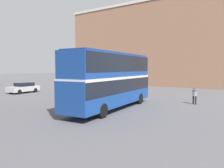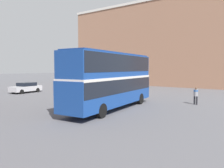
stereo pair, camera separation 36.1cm
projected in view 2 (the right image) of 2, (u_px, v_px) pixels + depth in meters
ground_plane at (106, 108)px, 19.19m from camera, size 240.00×240.00×0.00m
building_row_right at (157, 45)px, 46.85m from camera, size 10.68×36.84×16.82m
double_decker_bus at (112, 77)px, 18.53m from camera, size 11.34×3.56×4.75m
pedestrian_foreground at (196, 94)px, 20.83m from camera, size 0.52×0.52×1.67m
parked_car_kerb_near at (26, 88)px, 30.96m from camera, size 4.47×2.23×1.44m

